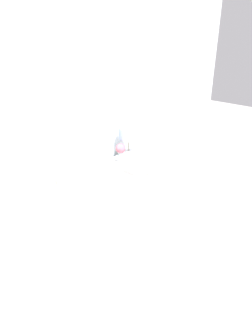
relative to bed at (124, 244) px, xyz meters
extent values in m
plane|color=#BCB7B2|center=(0.00, 0.95, -0.29)|extent=(12.00, 12.00, 0.00)
cube|color=white|center=(0.00, 1.02, 1.01)|extent=(8.00, 0.06, 2.60)
cube|color=beige|center=(0.00, -0.09, -0.13)|extent=(1.49, 2.08, 0.33)
cube|color=white|center=(0.00, -0.09, 0.13)|extent=(1.46, 2.04, 0.19)
cube|color=silver|center=(0.00, 0.93, 0.35)|extent=(1.52, 0.05, 1.28)
cube|color=white|center=(-0.36, 0.70, 0.29)|extent=(0.63, 0.36, 0.14)
cube|color=white|center=(0.36, 0.70, 0.29)|extent=(0.63, 0.36, 0.14)
cube|color=white|center=(0.00, 0.34, 0.32)|extent=(0.33, 0.11, 0.20)
cube|color=white|center=(1.07, 0.71, -0.04)|extent=(0.50, 0.46, 0.50)
sphere|color=#B2AD93|center=(1.07, 0.47, 0.10)|extent=(0.02, 0.02, 0.02)
cylinder|color=white|center=(1.14, 0.80, 0.26)|extent=(0.12, 0.12, 0.08)
cylinder|color=#B7B29E|center=(1.14, 0.80, 0.38)|extent=(0.02, 0.02, 0.16)
cylinder|color=#A8BCDB|center=(1.14, 0.80, 0.53)|extent=(0.24, 0.24, 0.14)
cylinder|color=silver|center=(0.94, 0.77, 0.29)|extent=(0.07, 0.07, 0.14)
sphere|color=#E06B7F|center=(0.94, 0.77, 0.40)|extent=(0.11, 0.11, 0.11)
sphere|color=#609356|center=(0.97, 0.77, 0.37)|extent=(0.05, 0.05, 0.05)
cylinder|color=white|center=(1.03, 0.63, 0.22)|extent=(0.12, 0.12, 0.01)
cylinder|color=white|center=(1.03, 0.63, 0.25)|extent=(0.08, 0.08, 0.06)
camera|label=1|loc=(-1.81, -1.38, 1.91)|focal=35.00mm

